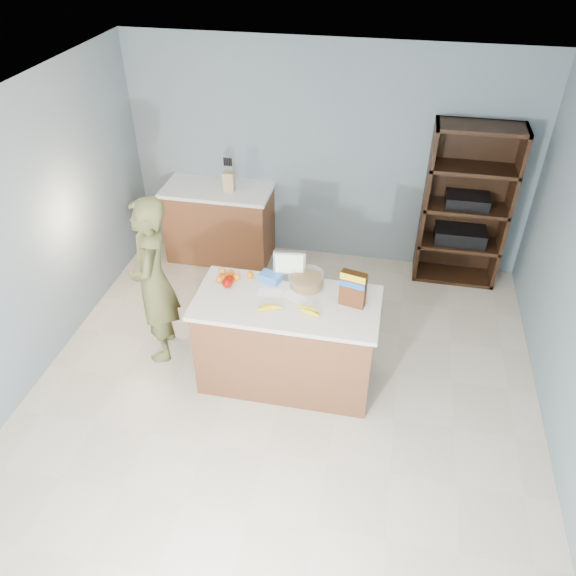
% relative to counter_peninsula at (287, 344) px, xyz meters
% --- Properties ---
extents(floor, '(4.50, 5.00, 0.02)m').
position_rel_counter_peninsula_xyz_m(floor, '(0.00, -0.30, -0.42)').
color(floor, beige).
rests_on(floor, ground).
extents(walls, '(4.52, 5.02, 2.51)m').
position_rel_counter_peninsula_xyz_m(walls, '(0.00, -0.30, 1.24)').
color(walls, slate).
rests_on(walls, ground).
extents(counter_peninsula, '(1.56, 0.76, 0.90)m').
position_rel_counter_peninsula_xyz_m(counter_peninsula, '(0.00, 0.00, 0.00)').
color(counter_peninsula, brown).
rests_on(counter_peninsula, ground).
extents(back_cabinet, '(1.24, 0.62, 0.90)m').
position_rel_counter_peninsula_xyz_m(back_cabinet, '(-1.20, 1.90, 0.04)').
color(back_cabinet, brown).
rests_on(back_cabinet, ground).
extents(shelving_unit, '(0.90, 0.40, 1.80)m').
position_rel_counter_peninsula_xyz_m(shelving_unit, '(1.55, 2.05, 0.45)').
color(shelving_unit, black).
rests_on(shelving_unit, ground).
extents(person, '(0.55, 0.69, 1.64)m').
position_rel_counter_peninsula_xyz_m(person, '(-1.25, 0.14, 0.41)').
color(person, brown).
rests_on(person, ground).
extents(knife_block, '(0.12, 0.10, 0.31)m').
position_rel_counter_peninsula_xyz_m(knife_block, '(-1.04, 1.87, 0.60)').
color(knife_block, tan).
rests_on(knife_block, back_cabinet).
extents(envelopes, '(0.46, 0.21, 0.00)m').
position_rel_counter_peninsula_xyz_m(envelopes, '(-0.05, 0.08, 0.49)').
color(envelopes, white).
rests_on(envelopes, counter_peninsula).
extents(bananas, '(0.54, 0.17, 0.04)m').
position_rel_counter_peninsula_xyz_m(bananas, '(0.04, -0.13, 0.51)').
color(bananas, yellow).
rests_on(bananas, counter_peninsula).
extents(apples, '(0.09, 0.13, 0.09)m').
position_rel_counter_peninsula_xyz_m(apples, '(-0.54, 0.11, 0.53)').
color(apples, '#980A00').
rests_on(apples, counter_peninsula).
extents(oranges, '(0.32, 0.19, 0.06)m').
position_rel_counter_peninsula_xyz_m(oranges, '(-0.55, 0.21, 0.52)').
color(oranges, orange).
rests_on(oranges, counter_peninsula).
extents(blue_carton, '(0.21, 0.17, 0.08)m').
position_rel_counter_peninsula_xyz_m(blue_carton, '(-0.20, 0.25, 0.52)').
color(blue_carton, blue).
rests_on(blue_carton, counter_peninsula).
extents(salad_bowl, '(0.30, 0.30, 0.13)m').
position_rel_counter_peninsula_xyz_m(salad_bowl, '(0.12, 0.24, 0.54)').
color(salad_bowl, '#267219').
rests_on(salad_bowl, counter_peninsula).
extents(tv, '(0.28, 0.12, 0.28)m').
position_rel_counter_peninsula_xyz_m(tv, '(-0.04, 0.32, 0.64)').
color(tv, silver).
rests_on(tv, counter_peninsula).
extents(cereal_box, '(0.23, 0.13, 0.32)m').
position_rel_counter_peninsula_xyz_m(cereal_box, '(0.54, 0.06, 0.67)').
color(cereal_box, '#592B14').
rests_on(cereal_box, counter_peninsula).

